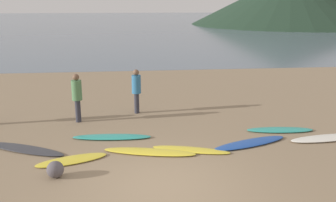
% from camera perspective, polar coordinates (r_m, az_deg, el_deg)
% --- Properties ---
extents(ground_plane, '(120.00, 120.00, 0.20)m').
position_cam_1_polar(ground_plane, '(18.32, -3.81, 1.69)').
color(ground_plane, '#8C7559').
rests_on(ground_plane, ground).
extents(ocean_water, '(140.00, 100.00, 0.01)m').
position_cam_1_polar(ocean_water, '(72.49, -5.73, 11.93)').
color(ocean_water, slate).
rests_on(ocean_water, ground).
extents(surfboard_0, '(2.60, 1.66, 0.08)m').
position_cam_1_polar(surfboard_0, '(11.58, -21.03, -6.87)').
color(surfboard_0, '#333338').
rests_on(surfboard_0, ground).
extents(surfboard_1, '(2.00, 1.17, 0.07)m').
position_cam_1_polar(surfboard_1, '(10.47, -14.52, -8.72)').
color(surfboard_1, yellow).
rests_on(surfboard_1, ground).
extents(surfboard_2, '(2.49, 0.71, 0.09)m').
position_cam_1_polar(surfboard_2, '(11.84, -8.59, -5.45)').
color(surfboard_2, teal).
rests_on(surfboard_2, ground).
extents(surfboard_3, '(2.69, 1.15, 0.08)m').
position_cam_1_polar(surfboard_3, '(10.64, -2.84, -7.77)').
color(surfboard_3, yellow).
rests_on(surfboard_3, ground).
extents(surfboard_4, '(2.29, 1.12, 0.07)m').
position_cam_1_polar(surfboard_4, '(10.80, 3.54, -7.47)').
color(surfboard_4, yellow).
rests_on(surfboard_4, ground).
extents(surfboard_5, '(2.58, 1.37, 0.08)m').
position_cam_1_polar(surfboard_5, '(11.51, 12.44, -6.29)').
color(surfboard_5, '#1E479E').
rests_on(surfboard_5, ground).
extents(surfboard_6, '(2.24, 0.73, 0.08)m').
position_cam_1_polar(surfboard_6, '(12.88, 16.77, -4.25)').
color(surfboard_6, teal).
rests_on(surfboard_6, ground).
extents(surfboard_7, '(2.58, 0.85, 0.09)m').
position_cam_1_polar(surfboard_7, '(12.64, 23.28, -5.21)').
color(surfboard_7, silver).
rests_on(surfboard_7, ground).
extents(person_1, '(0.34, 0.34, 1.69)m').
position_cam_1_polar(person_1, '(14.06, -4.86, 2.05)').
color(person_1, '#2D2D38').
rests_on(person_1, ground).
extents(person_2, '(0.35, 0.35, 1.73)m').
position_cam_1_polar(person_2, '(13.36, -13.77, 1.06)').
color(person_2, '#2D2D38').
rests_on(person_2, ground).
extents(beach_rock_near, '(0.42, 0.42, 0.42)m').
position_cam_1_polar(beach_rock_near, '(9.61, -16.88, -10.00)').
color(beach_rock_near, '#524C51').
rests_on(beach_rock_near, ground).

